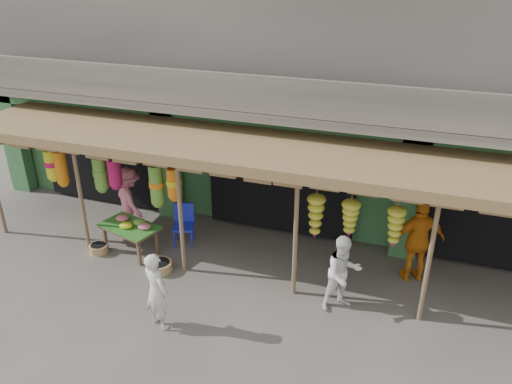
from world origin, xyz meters
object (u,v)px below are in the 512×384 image
(flower_table, at_px, (131,227))
(person_vendor, at_px, (418,241))
(blue_chair, at_px, (184,222))
(person_right, at_px, (343,273))
(person_front, at_px, (156,291))
(person_shopper, at_px, (130,201))

(flower_table, bearing_deg, person_vendor, 24.94)
(blue_chair, distance_m, person_right, 4.21)
(person_vendor, bearing_deg, person_front, 9.53)
(blue_chair, xyz_separation_m, person_shopper, (-1.47, 0.03, 0.30))
(person_right, xyz_separation_m, person_shopper, (-5.50, 1.23, 0.06))
(person_front, relative_size, person_vendor, 0.83)
(person_front, relative_size, person_shopper, 0.92)
(blue_chair, relative_size, person_front, 0.63)
(person_shopper, bearing_deg, person_right, -158.40)
(person_vendor, bearing_deg, flower_table, -16.32)
(person_shopper, bearing_deg, person_vendor, -143.88)
(flower_table, height_order, person_right, person_right)
(blue_chair, distance_m, person_front, 3.03)
(person_right, bearing_deg, person_shopper, 129.63)
(person_vendor, bearing_deg, person_shopper, -23.91)
(person_front, distance_m, person_right, 3.54)
(person_shopper, bearing_deg, flower_table, 156.55)
(flower_table, relative_size, person_vendor, 0.80)
(person_front, xyz_separation_m, person_vendor, (4.41, 3.13, 0.17))
(person_right, height_order, person_shopper, person_shopper)
(flower_table, height_order, person_front, person_front)
(flower_table, relative_size, person_shopper, 0.89)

